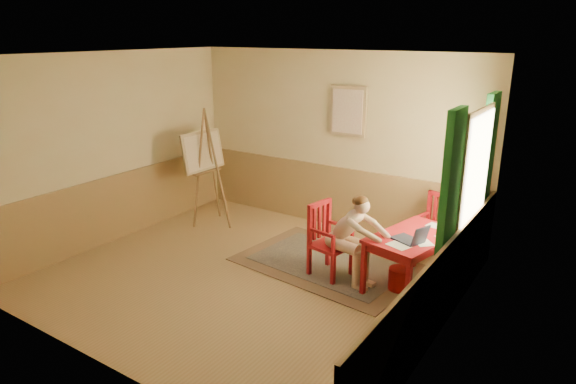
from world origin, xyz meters
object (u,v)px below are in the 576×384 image
Objects in this scene: easel at (205,156)px; table at (414,242)px; figure at (350,235)px; laptop at (411,238)px; chair_back at (435,229)px; chair_left at (328,240)px.

table is at bearing -5.68° from easel.
figure is 0.78m from laptop.
chair_back is 0.82× the size of figure.
chair_left is at bearing -167.96° from table.
figure is at bearing -177.74° from laptop.
chair_back reaches higher than table.
laptop is at bearing -86.28° from chair_back.
laptop is (0.05, -0.24, 0.14)m from table.
figure reaches higher than chair_left.
easel is (-3.69, 0.37, 0.50)m from table.
laptop reaches higher than table.
table is at bearing 20.72° from figure.
laptop is (1.11, -0.02, 0.28)m from chair_left.
figure is (0.34, -0.05, 0.17)m from chair_left.
chair_left is at bearing -132.49° from chair_back.
easel is (-3.66, -0.54, 0.65)m from chair_back.
chair_left is at bearing 172.29° from figure.
laptop is at bearing -0.81° from chair_left.
figure is at bearing -12.12° from easel.
table is 0.77m from figure.
easel is at bearing 167.88° from figure.
table is at bearing 102.03° from laptop.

